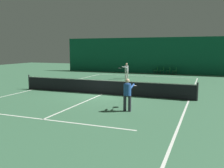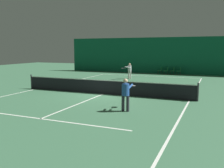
# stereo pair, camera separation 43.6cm
# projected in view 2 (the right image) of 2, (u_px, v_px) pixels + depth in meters

# --- Properties ---
(ground_plane) EXTENTS (60.00, 60.00, 0.00)m
(ground_plane) POSITION_uv_depth(u_px,v_px,m) (103.00, 94.00, 16.55)
(ground_plane) COLOR #386647
(backdrop_curtain) EXTENTS (23.00, 0.12, 4.35)m
(backdrop_curtain) POSITION_uv_depth(u_px,v_px,m) (156.00, 56.00, 30.26)
(backdrop_curtain) COLOR #0F5138
(backdrop_curtain) RESTS_ON ground
(court_line_baseline_far) EXTENTS (11.00, 0.10, 0.00)m
(court_line_baseline_far) POSITION_uv_depth(u_px,v_px,m) (149.00, 76.00, 27.41)
(court_line_baseline_far) COLOR silver
(court_line_baseline_far) RESTS_ON ground
(court_line_service_far) EXTENTS (8.25, 0.10, 0.00)m
(court_line_service_far) POSITION_uv_depth(u_px,v_px,m) (133.00, 82.00, 22.39)
(court_line_service_far) COLOR silver
(court_line_service_far) RESTS_ON ground
(court_line_service_near) EXTENTS (8.25, 0.10, 0.00)m
(court_line_service_near) POSITION_uv_depth(u_px,v_px,m) (41.00, 119.00, 10.71)
(court_line_service_near) COLOR silver
(court_line_service_near) RESTS_ON ground
(court_line_sideline_left) EXTENTS (0.10, 23.80, 0.00)m
(court_line_sideline_left) POSITION_uv_depth(u_px,v_px,m) (37.00, 89.00, 18.66)
(court_line_sideline_left) COLOR silver
(court_line_sideline_left) RESTS_ON ground
(court_line_sideline_right) EXTENTS (0.10, 23.80, 0.00)m
(court_line_sideline_right) POSITION_uv_depth(u_px,v_px,m) (189.00, 101.00, 14.44)
(court_line_sideline_right) COLOR silver
(court_line_sideline_right) RESTS_ON ground
(court_line_centre) EXTENTS (0.10, 12.80, 0.00)m
(court_line_centre) POSITION_uv_depth(u_px,v_px,m) (103.00, 94.00, 16.55)
(court_line_centre) COLOR silver
(court_line_centre) RESTS_ON ground
(tennis_net) EXTENTS (12.00, 0.10, 1.07)m
(tennis_net) POSITION_uv_depth(u_px,v_px,m) (103.00, 86.00, 16.48)
(tennis_net) COLOR black
(tennis_net) RESTS_ON ground
(player_near) EXTENTS (0.42, 1.33, 1.58)m
(player_near) POSITION_uv_depth(u_px,v_px,m) (126.00, 92.00, 11.91)
(player_near) COLOR #2D2D38
(player_near) RESTS_ON ground
(player_far) EXTENTS (0.89, 1.32, 1.57)m
(player_far) POSITION_uv_depth(u_px,v_px,m) (129.00, 70.00, 24.86)
(player_far) COLOR beige
(player_far) RESTS_ON ground
(courtside_chair_0) EXTENTS (0.44, 0.44, 0.84)m
(courtside_chair_0) POSITION_uv_depth(u_px,v_px,m) (160.00, 70.00, 29.73)
(courtside_chair_0) COLOR #2D2D2D
(courtside_chair_0) RESTS_ON ground
(courtside_chair_1) EXTENTS (0.44, 0.44, 0.84)m
(courtside_chair_1) POSITION_uv_depth(u_px,v_px,m) (167.00, 70.00, 29.45)
(courtside_chair_1) COLOR #2D2D2D
(courtside_chair_1) RESTS_ON ground
(courtside_chair_2) EXTENTS (0.44, 0.44, 0.84)m
(courtside_chair_2) POSITION_uv_depth(u_px,v_px,m) (173.00, 70.00, 29.17)
(courtside_chair_2) COLOR #2D2D2D
(courtside_chair_2) RESTS_ON ground
(courtside_chair_3) EXTENTS (0.44, 0.44, 0.84)m
(courtside_chair_3) POSITION_uv_depth(u_px,v_px,m) (179.00, 71.00, 28.88)
(courtside_chair_3) COLOR #2D2D2D
(courtside_chair_3) RESTS_ON ground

